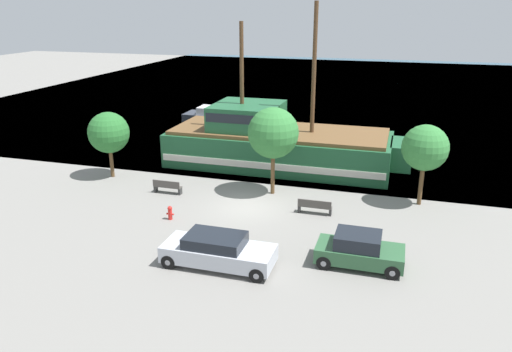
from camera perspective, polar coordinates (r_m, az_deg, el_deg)
The scene contains 12 objects.
ground_plane at distance 28.53m, azimuth -0.89°, elevation -3.56°, with size 160.00×160.00×0.00m, color gray.
water_surface at distance 70.42m, azimuth 10.03°, elevation 9.83°, with size 80.00×80.00×0.00m, color #33566B.
pirate_ship at distance 35.53m, azimuth 2.36°, elevation 3.74°, with size 16.84×5.99×11.18m.
moored_boat_dockside at distance 48.84m, azimuth -4.64°, elevation 6.75°, with size 6.22×2.52×1.56m.
parked_car_curb_front at distance 22.20m, azimuth -4.39°, elevation -8.49°, with size 4.94×1.98×1.46m.
parked_car_curb_mid at distance 22.61m, azimuth 11.71°, elevation -8.29°, with size 3.80×1.87×1.53m.
fire_hydrant at distance 27.18m, azimuth -9.80°, elevation -4.11°, with size 0.42×0.25×0.76m.
bench_promenade_east at distance 27.63m, azimuth 6.72°, elevation -3.48°, with size 1.86×0.45×0.85m.
bench_promenade_west at distance 30.86m, azimuth -10.12°, elevation -1.20°, with size 1.76×0.45×0.85m.
tree_row_east at distance 34.02m, azimuth -16.49°, elevation 4.77°, with size 2.68×2.68×4.38m.
tree_row_mideast at distance 29.42m, azimuth 1.98°, elevation 4.92°, with size 3.02×3.02×5.31m.
tree_row_midwest at distance 29.38m, azimuth 18.77°, elevation 3.04°, with size 2.59×2.59×4.69m.
Camera 1 is at (7.92, -25.11, 10.99)m, focal length 35.00 mm.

